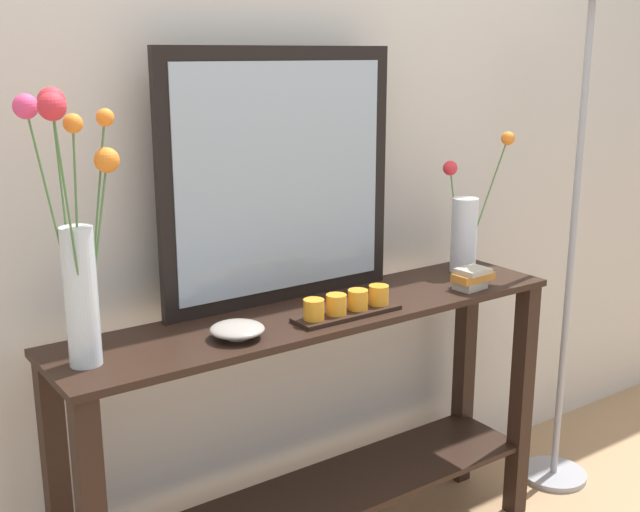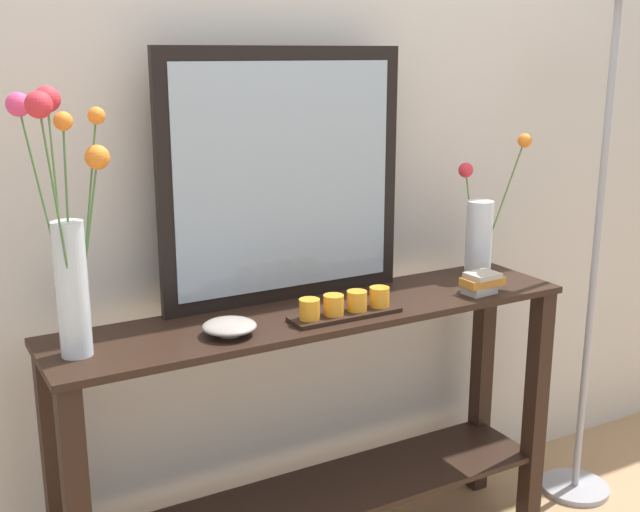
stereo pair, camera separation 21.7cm
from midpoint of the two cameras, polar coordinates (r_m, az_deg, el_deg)
name	(u,v)px [view 1 (the left image)]	position (r m, az deg, el deg)	size (l,w,h in m)	color
wall_back	(263,116)	(2.36, -6.82, 10.01)	(6.40, 0.08, 2.70)	beige
console_table	(320,414)	(2.34, -2.71, -11.36)	(1.52, 0.34, 0.83)	black
mirror_leaning	(281,178)	(2.23, -5.67, 5.60)	(0.74, 0.03, 0.72)	black
tall_vase_left	(76,240)	(1.87, -20.41, 1.03)	(0.21, 0.22, 0.63)	silver
vase_right	(465,227)	(2.59, 8.07, 2.03)	(0.16, 0.18, 0.46)	silver
candle_tray	(347,306)	(2.16, -0.91, -3.66)	(0.32, 0.09, 0.07)	black
decorative_bowl	(237,329)	(2.02, -9.08, -5.30)	(0.14, 0.14, 0.04)	#9E9389
book_stack	(472,278)	(2.43, 8.41, -1.62)	(0.13, 0.08, 0.06)	#B2A893
floor_lamp	(580,146)	(2.76, 16.13, 7.63)	(0.24, 0.24, 1.82)	#9E9EA3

